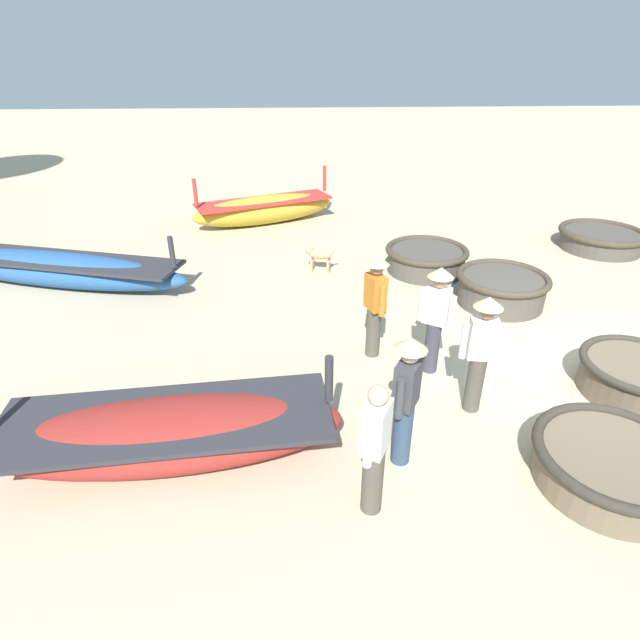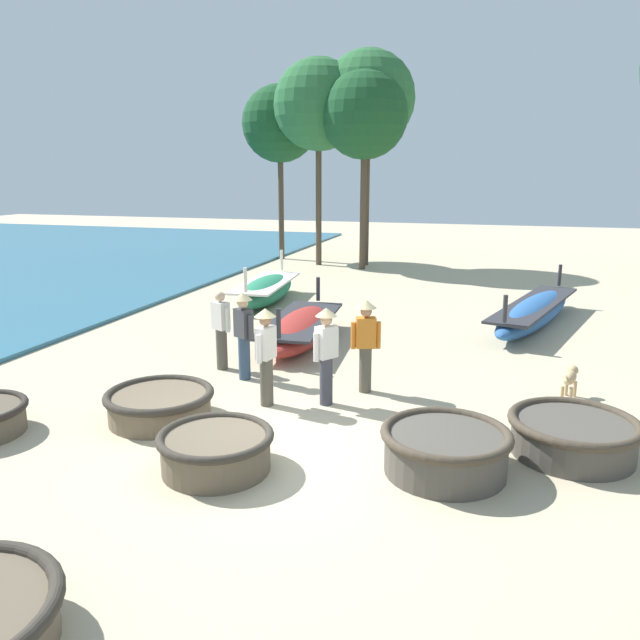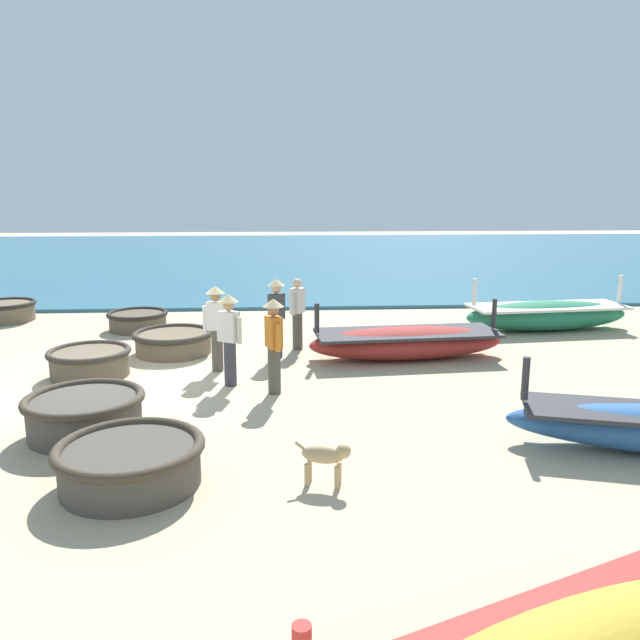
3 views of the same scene
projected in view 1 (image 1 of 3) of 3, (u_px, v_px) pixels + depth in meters
The scene contains 15 objects.
ground_plane at pixel (566, 370), 7.54m from camera, with size 80.00×80.00×0.00m, color #BCAD8C.
coracle_upturned at pixel (601, 238), 12.04m from camera, with size 1.97×1.97×0.49m.
coracle_tilted at pixel (426, 258), 10.80m from camera, with size 1.78×1.78×0.54m.
coracle_far_right at pixel (636, 376), 6.92m from camera, with size 1.54×1.54×0.53m.
coracle_nearest at pixel (612, 465), 5.45m from camera, with size 1.71×1.71×0.49m.
coracle_front_left at pixel (502, 288), 9.40m from camera, with size 1.71×1.71×0.60m.
long_boat_red_hull at pixel (56, 268), 10.15m from camera, with size 2.53×5.84×1.23m.
long_boat_ochre_hull at pixel (168, 432), 5.79m from camera, with size 1.57×4.18×1.22m.
long_boat_green_hull at pixel (265, 209), 13.79m from camera, with size 2.41×4.08×1.41m.
fisherman_with_hat at pixel (481, 348), 6.29m from camera, with size 0.36×0.52×1.67m.
fisherman_crouching at pixel (375, 448), 4.88m from camera, with size 0.48×0.35×1.57m.
fisherman_standing_right at pixel (436, 314), 7.10m from camera, with size 0.37×0.46×1.67m.
fisherman_hauling at pixel (375, 300), 7.49m from camera, with size 0.51×0.36×1.67m.
fisherman_standing_left at pixel (406, 394), 5.44m from camera, with size 0.47×0.36×1.67m.
dog at pixel (318, 255), 10.78m from camera, with size 0.33×0.67×0.55m.
Camera 1 is at (-6.03, 4.10, 4.25)m, focal length 28.00 mm.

